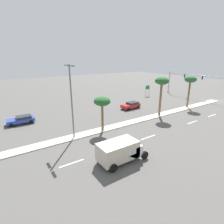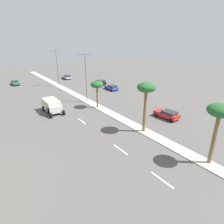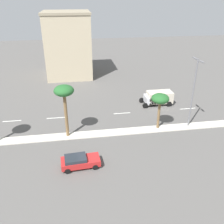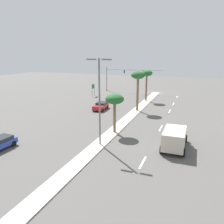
% 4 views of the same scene
% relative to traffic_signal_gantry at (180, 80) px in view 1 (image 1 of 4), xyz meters
% --- Properties ---
extents(ground_plane, '(160.00, 160.00, 0.00)m').
position_rel_traffic_signal_gantry_xyz_m(ground_plane, '(-10.25, 32.78, -4.28)').
color(ground_plane, '#565451').
extents(median_curb, '(1.80, 87.08, 0.12)m').
position_rel_traffic_signal_gantry_xyz_m(median_curb, '(-10.25, 42.46, -4.22)').
color(median_curb, beige).
rests_on(median_curb, ground).
extents(lane_stripe_rear, '(0.20, 2.80, 0.01)m').
position_rel_traffic_signal_gantry_xyz_m(lane_stripe_rear, '(-16.18, 11.70, -4.28)').
color(lane_stripe_rear, silver).
rests_on(lane_stripe_rear, ground).
extents(lane_stripe_leading, '(0.20, 2.80, 0.01)m').
position_rel_traffic_signal_gantry_xyz_m(lane_stripe_leading, '(-16.18, 18.31, -4.28)').
color(lane_stripe_leading, silver).
rests_on(lane_stripe_leading, ground).
extents(lane_stripe_center, '(0.20, 2.80, 0.01)m').
position_rel_traffic_signal_gantry_xyz_m(lane_stripe_center, '(-16.18, 29.04, -4.28)').
color(lane_stripe_center, silver).
rests_on(lane_stripe_center, ground).
extents(lane_stripe_left, '(0.20, 2.80, 0.01)m').
position_rel_traffic_signal_gantry_xyz_m(lane_stripe_left, '(-16.18, 40.52, -4.28)').
color(lane_stripe_left, silver).
rests_on(lane_stripe_left, ground).
extents(traffic_signal_gantry, '(16.09, 0.53, 6.73)m').
position_rel_traffic_signal_gantry_xyz_m(traffic_signal_gantry, '(0.00, 0.00, 0.00)').
color(traffic_signal_gantry, gray).
rests_on(traffic_signal_gantry, ground).
extents(directional_road_sign, '(0.10, 1.45, 3.05)m').
position_rel_traffic_signal_gantry_xyz_m(directional_road_sign, '(3.90, 9.35, -2.10)').
color(directional_road_sign, gray).
rests_on(directional_road_sign, ground).
extents(palm_tree_right, '(2.53, 2.53, 6.86)m').
position_rel_traffic_signal_gantry_xyz_m(palm_tree_right, '(-9.88, 10.50, 1.69)').
color(palm_tree_right, brown).
rests_on(palm_tree_right, median_curb).
extents(palm_tree_rear, '(2.56, 2.56, 7.31)m').
position_rel_traffic_signal_gantry_xyz_m(palm_tree_rear, '(-10.37, 20.29, 2.07)').
color(palm_tree_rear, brown).
rests_on(palm_tree_rear, median_curb).
extents(palm_tree_front, '(2.48, 2.48, 5.27)m').
position_rel_traffic_signal_gantry_xyz_m(palm_tree_front, '(-10.52, 33.23, 0.27)').
color(palm_tree_front, brown).
rests_on(palm_tree_front, median_curb).
extents(street_lamp_far, '(2.90, 0.24, 9.97)m').
position_rel_traffic_signal_gantry_xyz_m(street_lamp_far, '(-10.38, 37.86, 1.67)').
color(street_lamp_far, slate).
rests_on(street_lamp_far, median_curb).
extents(sedan_blue_leading, '(2.13, 4.38, 1.33)m').
position_rel_traffic_signal_gantry_xyz_m(sedan_blue_leading, '(-0.13, 43.16, -3.56)').
color(sedan_blue_leading, '#2D47AD').
rests_on(sedan_blue_leading, ground).
extents(sedan_red_right, '(2.27, 4.46, 1.39)m').
position_rel_traffic_signal_gantry_xyz_m(sedan_red_right, '(-3.50, 21.66, -3.53)').
color(sedan_red_right, red).
rests_on(sedan_red_right, ground).
extents(box_truck, '(2.61, 5.50, 2.36)m').
position_rel_traffic_signal_gantry_xyz_m(box_truck, '(-18.73, 35.86, -2.99)').
color(box_truck, silver).
rests_on(box_truck, ground).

